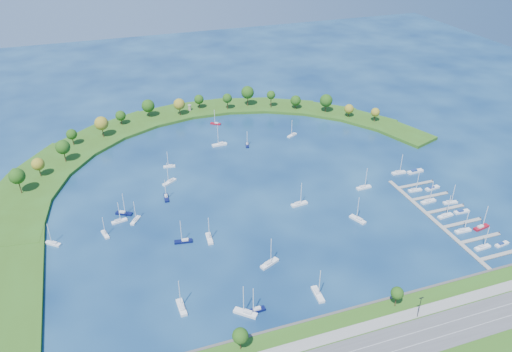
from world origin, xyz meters
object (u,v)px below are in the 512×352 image
object	(u,v)px
moored_boat_17	(269,263)
moored_boat_19	(292,135)
moored_boat_9	(299,203)
moored_boat_4	(166,197)
moored_boat_2	(220,144)
docked_boat_5	(462,212)
moored_boat_20	(246,312)
docked_boat_6	(428,201)
moored_boat_11	(169,166)
moored_boat_5	(216,123)
moored_boat_15	(318,294)
moored_boat_16	(184,241)
docked_boat_3	(481,227)
moored_boat_10	(247,144)
harbor_tower	(190,108)
moored_boat_14	(364,187)
docked_boat_4	(445,215)
docked_boat_0	(483,247)
moored_boat_1	(255,310)
docked_boat_2	(463,230)
docked_boat_9	(432,188)
moored_boat_0	(135,220)
docked_boat_1	(502,244)
moored_boat_12	(170,182)
docked_boat_7	(450,202)
moored_boat_13	(119,221)
docked_boat_8	(415,190)
moored_boat_6	(358,219)
moored_boat_7	(124,213)
docked_boat_11	(415,171)
docked_boat_10	(399,172)
moored_boat_3	(105,234)
moored_boat_21	(209,238)

from	to	relation	value
moored_boat_17	moored_boat_19	world-z (taller)	moored_boat_17
moored_boat_9	moored_boat_4	bearing A→B (deg)	149.80
moored_boat_2	docked_boat_5	world-z (taller)	moored_boat_2
moored_boat_9	moored_boat_20	bearing A→B (deg)	-134.26
docked_boat_6	moored_boat_11	bearing A→B (deg)	141.53
moored_boat_5	moored_boat_11	bearing A→B (deg)	85.27
moored_boat_15	moored_boat_16	size ratio (longest dim) A/B	1.11
docked_boat_3	moored_boat_10	bearing A→B (deg)	114.24
harbor_tower	moored_boat_14	size ratio (longest dim) A/B	0.34
moored_boat_17	docked_boat_4	distance (m)	98.70
docked_boat_0	docked_boat_4	xyz separation A→B (m)	(-0.01, 27.31, 0.01)
moored_boat_1	docked_boat_2	size ratio (longest dim) A/B	1.00
docked_boat_2	docked_boat_9	distance (m)	40.02
moored_boat_1	docked_boat_2	xyz separation A→B (m)	(113.98, 16.58, -0.00)
moored_boat_15	moored_boat_17	bearing A→B (deg)	-150.14
moored_boat_0	docked_boat_6	bearing A→B (deg)	-67.80
docked_boat_1	moored_boat_12	bearing A→B (deg)	134.54
moored_boat_14	docked_boat_7	world-z (taller)	moored_boat_14
moored_boat_13	moored_boat_17	xyz separation A→B (m)	(60.35, -55.76, 0.08)
docked_boat_3	docked_boat_8	xyz separation A→B (m)	(-10.48, 40.75, -0.04)
moored_boat_12	moored_boat_16	world-z (taller)	moored_boat_12
moored_boat_11	moored_boat_6	bearing A→B (deg)	140.34
moored_boat_0	moored_boat_7	distance (m)	9.60
docked_boat_5	moored_boat_15	bearing A→B (deg)	-159.83
moored_boat_6	docked_boat_11	size ratio (longest dim) A/B	1.33
moored_boat_5	docked_boat_2	distance (m)	182.51
docked_boat_2	docked_boat_9	bearing A→B (deg)	75.81
moored_boat_11	docked_boat_9	distance (m)	153.53
moored_boat_1	moored_boat_4	distance (m)	96.37
moored_boat_13	docked_boat_3	distance (m)	181.38
docked_boat_7	docked_boat_10	world-z (taller)	docked_boat_10
docked_boat_5	moored_boat_14	bearing A→B (deg)	136.29
moored_boat_13	docked_boat_4	world-z (taller)	docked_boat_4
moored_boat_16	moored_boat_12	bearing A→B (deg)	-84.92
moored_boat_13	moored_boat_20	size ratio (longest dim) A/B	0.80
moored_boat_3	docked_boat_3	bearing A→B (deg)	58.57
moored_boat_4	moored_boat_6	xyz separation A→B (m)	(88.32, -52.57, 0.05)
moored_boat_4	moored_boat_14	size ratio (longest dim) A/B	0.94
moored_boat_20	moored_boat_7	bearing A→B (deg)	-24.59
moored_boat_16	docked_boat_3	distance (m)	147.02
moored_boat_6	moored_boat_21	bearing A→B (deg)	61.35
moored_boat_13	moored_boat_21	size ratio (longest dim) A/B	0.88
moored_boat_6	docked_boat_1	xyz separation A→B (m)	(54.56, -40.23, -0.39)
moored_boat_17	moored_boat_20	size ratio (longest dim) A/B	0.98
moored_boat_2	moored_boat_12	size ratio (longest dim) A/B	1.08
harbor_tower	moored_boat_2	bearing A→B (deg)	-83.90
moored_boat_0	docked_boat_3	world-z (taller)	docked_boat_3
moored_boat_11	docked_boat_2	xyz separation A→B (m)	(124.24, -112.31, 0.05)
docked_boat_7	moored_boat_3	bearing A→B (deg)	177.74
harbor_tower	moored_boat_16	size ratio (longest dim) A/B	0.34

